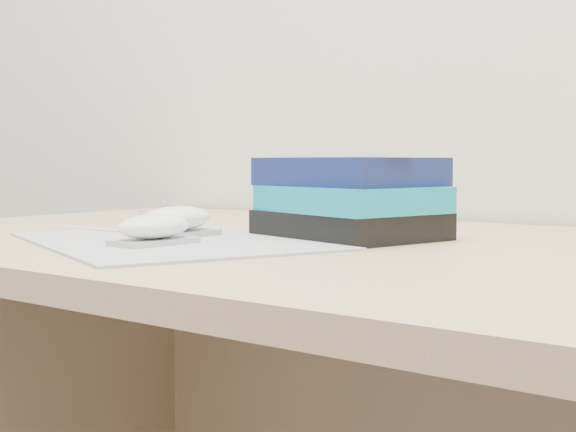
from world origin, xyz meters
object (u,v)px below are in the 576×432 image
Objects in this scene: book_stack at (350,198)px; desk at (425,424)px; mouse_front at (154,229)px; mouse_rear at (177,221)px; pouch at (336,196)px.

desk is at bearing 9.80° from book_stack.
mouse_front is at bearing -118.12° from book_stack.
mouse_rear is at bearing -149.14° from desk.
mouse_front is at bearing -132.37° from desk.
mouse_rear is at bearing -113.81° from pouch.
book_stack is (0.17, 0.15, 0.03)m from mouse_rear.
pouch is at bearing 133.86° from book_stack.
book_stack is (0.12, 0.23, 0.03)m from mouse_front.
mouse_front is 0.31m from pouch.
desk is 11.98× the size of pouch.
book_stack is at bearing -46.14° from pouch.
book_stack is (-0.10, -0.02, 0.29)m from desk.
mouse_front is (-0.23, -0.25, 0.26)m from desk.
pouch is at bearing 161.75° from desk.
desk is at bearing 30.86° from mouse_rear.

